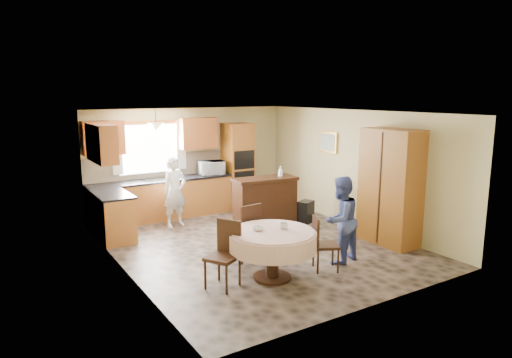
{
  "coord_description": "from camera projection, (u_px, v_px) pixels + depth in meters",
  "views": [
    {
      "loc": [
        -4.4,
        -7.06,
        2.84
      ],
      "look_at": [
        0.19,
        0.3,
        1.21
      ],
      "focal_mm": 32.0,
      "sensor_mm": 36.0,
      "label": 1
    }
  ],
  "objects": [
    {
      "name": "floor",
      "position": [
        256.0,
        244.0,
        8.7
      ],
      "size": [
        5.0,
        6.0,
        0.01
      ],
      "primitive_type": "cube",
      "color": "brown",
      "rests_on": "ground"
    },
    {
      "name": "ceiling",
      "position": [
        256.0,
        112.0,
        8.24
      ],
      "size": [
        5.0,
        6.0,
        0.01
      ],
      "primitive_type": "cube",
      "color": "white",
      "rests_on": "wall_back"
    },
    {
      "name": "wall_back",
      "position": [
        190.0,
        160.0,
        10.97
      ],
      "size": [
        5.0,
        0.02,
        2.5
      ],
      "primitive_type": "cube",
      "color": "tan",
      "rests_on": "floor"
    },
    {
      "name": "wall_front",
      "position": [
        377.0,
        217.0,
        5.97
      ],
      "size": [
        5.0,
        0.02,
        2.5
      ],
      "primitive_type": "cube",
      "color": "tan",
      "rests_on": "floor"
    },
    {
      "name": "wall_left",
      "position": [
        121.0,
        196.0,
        7.17
      ],
      "size": [
        0.02,
        6.0,
        2.5
      ],
      "primitive_type": "cube",
      "color": "tan",
      "rests_on": "floor"
    },
    {
      "name": "wall_right",
      "position": [
        355.0,
        169.0,
        9.77
      ],
      "size": [
        0.02,
        6.0,
        2.5
      ],
      "primitive_type": "cube",
      "color": "tan",
      "rests_on": "floor"
    },
    {
      "name": "window",
      "position": [
        150.0,
        149.0,
        10.37
      ],
      "size": [
        1.4,
        0.03,
        1.1
      ],
      "primitive_type": "cube",
      "color": "white",
      "rests_on": "wall_back"
    },
    {
      "name": "curtain_left",
      "position": [
        117.0,
        149.0,
        9.93
      ],
      "size": [
        0.22,
        0.02,
        1.15
      ],
      "primitive_type": "cube",
      "color": "white",
      "rests_on": "wall_back"
    },
    {
      "name": "curtain_right",
      "position": [
        181.0,
        145.0,
        10.71
      ],
      "size": [
        0.22,
        0.02,
        1.15
      ],
      "primitive_type": "cube",
      "color": "white",
      "rests_on": "wall_back"
    },
    {
      "name": "base_cab_back",
      "position": [
        162.0,
        200.0,
        10.43
      ],
      "size": [
        3.3,
        0.6,
        0.88
      ],
      "primitive_type": "cube",
      "color": "#BA6831",
      "rests_on": "floor"
    },
    {
      "name": "counter_back",
      "position": [
        161.0,
        180.0,
        10.34
      ],
      "size": [
        3.3,
        0.64,
        0.04
      ],
      "primitive_type": "cube",
      "color": "black",
      "rests_on": "base_cab_back"
    },
    {
      "name": "base_cab_left",
      "position": [
        113.0,
        217.0,
        8.97
      ],
      "size": [
        0.6,
        1.2,
        0.88
      ],
      "primitive_type": "cube",
      "color": "#BA6831",
      "rests_on": "floor"
    },
    {
      "name": "counter_left",
      "position": [
        112.0,
        194.0,
        8.89
      ],
      "size": [
        0.64,
        1.2,
        0.04
      ],
      "primitive_type": "cube",
      "color": "black",
      "rests_on": "base_cab_left"
    },
    {
      "name": "backsplash",
      "position": [
        156.0,
        166.0,
        10.53
      ],
      "size": [
        3.3,
        0.02,
        0.55
      ],
      "primitive_type": "cube",
      "color": "#CAB28E",
      "rests_on": "wall_back"
    },
    {
      "name": "wall_cab_left",
      "position": [
        103.0,
        138.0,
        9.64
      ],
      "size": [
        0.85,
        0.33,
        0.72
      ],
      "primitive_type": "cube",
      "color": "#B8632E",
      "rests_on": "wall_back"
    },
    {
      "name": "wall_cab_right",
      "position": [
        198.0,
        133.0,
        10.79
      ],
      "size": [
        0.9,
        0.33,
        0.72
      ],
      "primitive_type": "cube",
      "color": "#B8632E",
      "rests_on": "wall_back"
    },
    {
      "name": "wall_cab_side",
      "position": [
        101.0,
        143.0,
        8.63
      ],
      "size": [
        0.33,
        1.2,
        0.72
      ],
      "primitive_type": "cube",
      "color": "#B8632E",
      "rests_on": "wall_left"
    },
    {
      "name": "oven_tower",
      "position": [
        238.0,
        166.0,
        11.34
      ],
      "size": [
        0.66,
        0.62,
        2.12
      ],
      "primitive_type": "cube",
      "color": "#BA6831",
      "rests_on": "floor"
    },
    {
      "name": "oven_upper",
      "position": [
        244.0,
        160.0,
        11.05
      ],
      "size": [
        0.56,
        0.01,
        0.45
      ],
      "primitive_type": "cube",
      "color": "black",
      "rests_on": "oven_tower"
    },
    {
      "name": "oven_lower",
      "position": [
        245.0,
        180.0,
        11.14
      ],
      "size": [
        0.56,
        0.01,
        0.45
      ],
      "primitive_type": "cube",
      "color": "black",
      "rests_on": "oven_tower"
    },
    {
      "name": "pendant",
      "position": [
        156.0,
        127.0,
        9.87
      ],
      "size": [
        0.36,
        0.36,
        0.18
      ],
      "primitive_type": "cone",
      "rotation": [
        3.14,
        0.0,
        0.0
      ],
      "color": "beige",
      "rests_on": "ceiling"
    },
    {
      "name": "sideboard",
      "position": [
        265.0,
        203.0,
        9.91
      ],
      "size": [
        1.43,
        0.71,
        0.99
      ],
      "primitive_type": "cube",
      "rotation": [
        0.0,
        0.0,
        -0.1
      ],
      "color": "#391E0F",
      "rests_on": "floor"
    },
    {
      "name": "space_heater",
      "position": [
        306.0,
        212.0,
        10.12
      ],
      "size": [
        0.43,
        0.37,
        0.49
      ],
      "primitive_type": "cube",
      "rotation": [
        0.0,
        0.0,
        0.4
      ],
      "color": "black",
      "rests_on": "floor"
    },
    {
      "name": "cupboard",
      "position": [
        390.0,
        187.0,
        8.61
      ],
      "size": [
        0.57,
        1.15,
        2.2
      ],
      "primitive_type": "cube",
      "color": "#BA6831",
      "rests_on": "floor"
    },
    {
      "name": "dining_table",
      "position": [
        272.0,
        241.0,
        7.0
      ],
      "size": [
        1.35,
        1.35,
        0.77
      ],
      "color": "#391E0F",
      "rests_on": "floor"
    },
    {
      "name": "chair_left",
      "position": [
        225.0,
        250.0,
        6.76
      ],
      "size": [
        0.59,
        0.59,
        0.99
      ],
      "rotation": [
        0.0,
        0.0,
        -1.05
      ],
      "color": "#391E0F",
      "rests_on": "floor"
    },
    {
      "name": "chair_back",
      "position": [
        247.0,
        229.0,
        7.78
      ],
      "size": [
        0.48,
        0.48,
        1.0
      ],
      "rotation": [
        0.0,
        0.0,
        3.25
      ],
      "color": "#391E0F",
      "rests_on": "floor"
    },
    {
      "name": "chair_right",
      "position": [
        322.0,
        241.0,
        7.37
      ],
      "size": [
        0.52,
        0.52,
        0.89
      ],
      "rotation": [
        0.0,
        0.0,
        1.11
      ],
      "color": "#391E0F",
      "rests_on": "floor"
    },
    {
      "name": "framed_picture",
      "position": [
        328.0,
        142.0,
        10.36
      ],
      "size": [
        0.06,
        0.58,
        0.48
      ],
      "color": "gold",
      "rests_on": "wall_right"
    },
    {
      "name": "microwave",
      "position": [
        211.0,
        168.0,
        10.91
      ],
      "size": [
        0.64,
        0.49,
        0.32
      ],
      "primitive_type": "imported",
      "rotation": [
        0.0,
        0.0,
        -0.18
      ],
      "color": "silver",
      "rests_on": "counter_back"
    },
    {
      "name": "person_sink",
      "position": [
        175.0,
        192.0,
        9.78
      ],
      "size": [
        0.59,
        0.43,
        1.51
      ],
      "primitive_type": "imported",
      "rotation": [
        0.0,
        0.0,
        0.13
      ],
      "color": "silver",
      "rests_on": "floor"
    },
    {
      "name": "person_dining",
      "position": [
        340.0,
        220.0,
        7.67
      ],
      "size": [
        0.83,
        0.71,
        1.49
      ],
      "primitive_type": "imported",
      "rotation": [
        0.0,
        0.0,
        3.37
      ],
      "color": "#3E4A88",
      "rests_on": "floor"
    },
    {
      "name": "bowl_sideboard",
      "position": [
        252.0,
        181.0,
        9.64
      ],
      "size": [
        0.21,
        0.21,
        0.05
      ],
      "primitive_type": "imported",
      "rotation": [
        0.0,
        0.0,
        0.09
      ],
      "color": "#B2B2B2",
      "rests_on": "sideboard"
    },
    {
      "name": "bottle_sideboard",
      "position": [
        280.0,
        173.0,
        10.0
      ],
      "size": [
        0.12,
        0.12,
        0.28
      ],
      "primitive_type": "imported",
      "rotation": [
        0.0,
        0.0,
        -0.08
      ],
      "color": "silver",
      "rests_on": "sideboard"
    },
    {
      "name": "cup_table",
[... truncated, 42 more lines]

